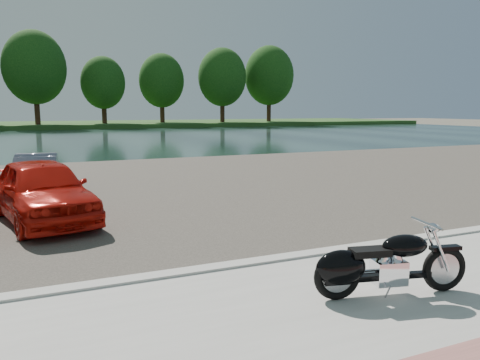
{
  "coord_description": "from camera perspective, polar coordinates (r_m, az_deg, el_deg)",
  "views": [
    {
      "loc": [
        -3.68,
        -5.03,
        2.74
      ],
      "look_at": [
        0.65,
        4.77,
        1.1
      ],
      "focal_mm": 35.0,
      "sensor_mm": 36.0,
      "label": 1
    }
  ],
  "objects": [
    {
      "name": "car_4",
      "position": [
        12.15,
        -22.94,
        -1.17
      ],
      "size": [
        2.69,
        4.75,
        1.53
      ],
      "primitive_type": "imported",
      "rotation": [
        0.0,
        0.0,
        0.21
      ],
      "color": "red",
      "rests_on": "parking_lot"
    },
    {
      "name": "far_trees",
      "position": [
        71.43,
        -17.71,
        12.11
      ],
      "size": [
        70.25,
        10.68,
        12.52
      ],
      "color": "#351D13",
      "rests_on": "far_bank"
    },
    {
      "name": "river",
      "position": [
        45.26,
        -19.18,
        4.75
      ],
      "size": [
        120.0,
        40.0,
        0.0
      ],
      "primitive_type": "cube",
      "color": "#1B322F",
      "rests_on": "ground"
    },
    {
      "name": "promenade",
      "position": [
        6.08,
        17.49,
        -17.97
      ],
      "size": [
        60.0,
        6.0,
        0.1
      ],
      "primitive_type": "cube",
      "color": "#B0ADA6",
      "rests_on": "ground"
    },
    {
      "name": "kerb",
      "position": [
        8.37,
        3.66,
        -9.92
      ],
      "size": [
        60.0,
        0.3,
        0.14
      ],
      "primitive_type": "cube",
      "color": "#B0ADA6",
      "rests_on": "ground"
    },
    {
      "name": "far_bank",
      "position": [
        77.15,
        -21.21,
        6.3
      ],
      "size": [
        120.0,
        24.0,
        0.6
      ],
      "primitive_type": "cube",
      "color": "#254418",
      "rests_on": "ground"
    },
    {
      "name": "ground",
      "position": [
        6.81,
        11.73,
        -15.23
      ],
      "size": [
        200.0,
        200.0,
        0.0
      ],
      "primitive_type": "plane",
      "color": "#595447",
      "rests_on": "ground"
    },
    {
      "name": "parking_lot",
      "position": [
        16.67,
        -10.75,
        -0.84
      ],
      "size": [
        60.0,
        18.0,
        0.04
      ],
      "primitive_type": "cube",
      "color": "#3D3831",
      "rests_on": "ground"
    },
    {
      "name": "motorcycle",
      "position": [
        6.96,
        16.45,
        -9.89
      ],
      "size": [
        2.3,
        0.9,
        1.05
      ],
      "rotation": [
        0.0,
        0.0,
        -0.22
      ],
      "color": "black",
      "rests_on": "promenade"
    },
    {
      "name": "car_9",
      "position": [
        17.46,
        -23.38,
        1.1
      ],
      "size": [
        1.57,
        3.78,
        1.22
      ],
      "primitive_type": "imported",
      "rotation": [
        0.0,
        0.0,
        3.06
      ],
      "color": "slate",
      "rests_on": "parking_lot"
    }
  ]
}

